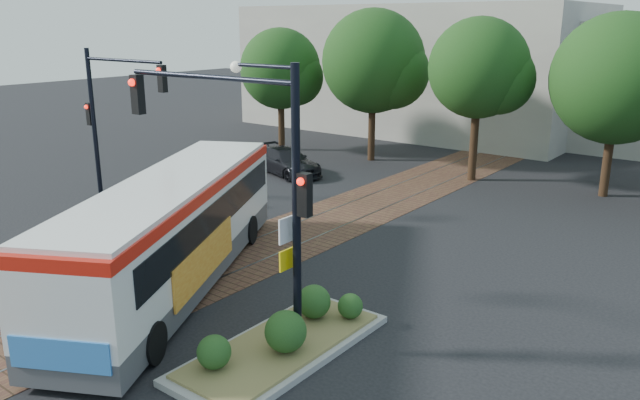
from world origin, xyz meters
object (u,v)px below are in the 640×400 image
at_px(signal_pole_left, 109,105).
at_px(signal_pole_main, 251,159).
at_px(officer, 181,183).
at_px(parked_car, 286,161).
at_px(city_bus, 174,226).
at_px(traffic_island, 285,336).

bearing_deg(signal_pole_left, signal_pole_main, -21.45).
bearing_deg(officer, parked_car, -125.97).
distance_m(signal_pole_main, signal_pole_left, 13.14).
bearing_deg(signal_pole_main, officer, 148.35).
height_order(city_bus, traffic_island, city_bus).
distance_m(signal_pole_main, parked_car, 16.30).
xyz_separation_m(signal_pole_left, parked_car, (2.40, 7.70, -3.25)).
bearing_deg(traffic_island, signal_pole_left, 159.64).
relative_size(city_bus, traffic_island, 2.11).
distance_m(city_bus, signal_pole_main, 4.60).
bearing_deg(officer, traffic_island, 111.88).
height_order(signal_pole_left, parked_car, signal_pole_left).
bearing_deg(parked_car, officer, -160.81).
bearing_deg(parked_car, signal_pole_left, 179.36).
distance_m(traffic_island, signal_pole_left, 14.50).
bearing_deg(signal_pole_main, traffic_island, -5.36).
relative_size(city_bus, parked_car, 2.57).
bearing_deg(signal_pole_left, parked_car, 72.70).
relative_size(officer, parked_car, 0.44).
distance_m(officer, parked_car, 6.64).
bearing_deg(city_bus, traffic_island, -39.34).
relative_size(city_bus, signal_pole_main, 1.82).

